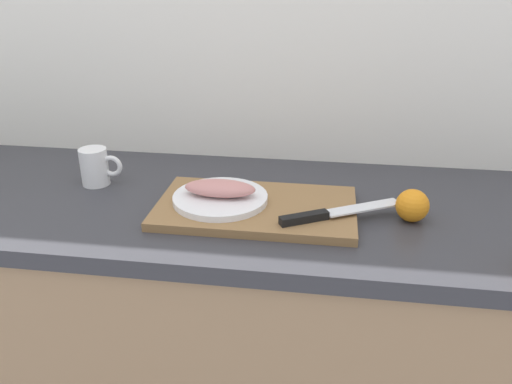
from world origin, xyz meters
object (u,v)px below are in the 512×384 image
coffee_mug_0 (96,167)px  orange_0 (412,205)px  cutting_board (256,208)px  white_plate (220,198)px  chef_knife (326,214)px  fish_fillet (220,188)px

coffee_mug_0 → orange_0: bearing=-6.8°
cutting_board → white_plate: white_plate is taller
coffee_mug_0 → orange_0: (0.78, -0.09, -0.01)m
cutting_board → orange_0: size_ratio=6.21×
coffee_mug_0 → cutting_board: bearing=-13.2°
cutting_board → coffee_mug_0: 0.44m
chef_knife → white_plate: bearing=139.8°
fish_fillet → orange_0: size_ratio=2.25×
fish_fillet → coffee_mug_0: bearing=164.2°
fish_fillet → white_plate: bearing=0.0°
white_plate → fish_fillet: 0.03m
cutting_board → orange_0: orange_0 is taller
white_plate → orange_0: bearing=0.7°
cutting_board → white_plate: 0.09m
white_plate → fish_fillet: bearing=0.0°
white_plate → chef_knife: chef_knife is taller
chef_knife → orange_0: 0.20m
chef_knife → coffee_mug_0: bearing=137.2°
white_plate → chef_knife: 0.25m
fish_fillet → coffee_mug_0: (-0.35, 0.10, -0.00)m
fish_fillet → coffee_mug_0: 0.36m
cutting_board → orange_0: (0.35, 0.01, 0.03)m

